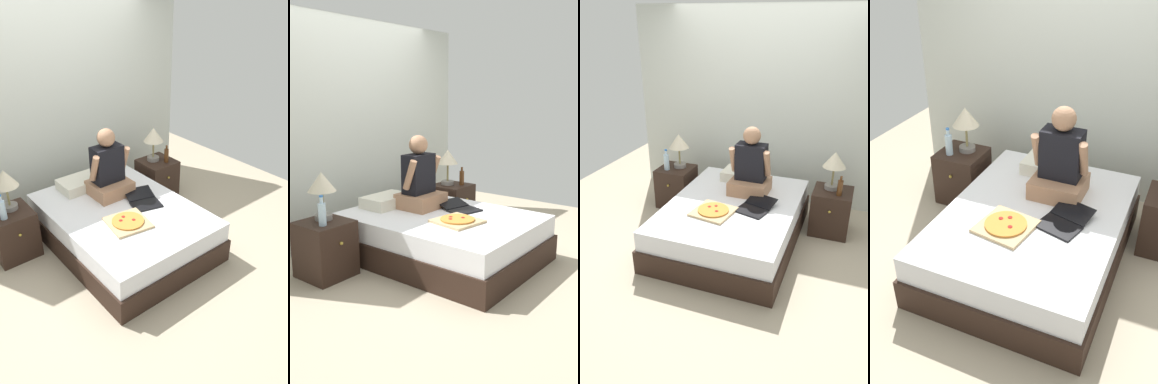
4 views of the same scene
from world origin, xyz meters
TOP-DOWN VIEW (x-y plane):
  - ground_plane at (0.00, 0.00)m, footprint 5.67×5.67m
  - wall_back at (0.00, 1.32)m, footprint 3.67×0.12m
  - bed at (0.00, 0.00)m, footprint 1.42×1.92m
  - nightstand_left at (-1.02, 0.59)m, footprint 0.44×0.47m
  - lamp_on_left_nightstand at (-0.98, 0.64)m, footprint 0.26×0.26m
  - water_bottle at (-1.10, 0.50)m, footprint 0.07×0.07m
  - nightstand_right at (1.02, 0.59)m, footprint 0.44×0.47m
  - lamp_on_right_nightstand at (0.99, 0.64)m, footprint 0.26×0.26m
  - beer_bottle at (1.09, 0.49)m, footprint 0.06×0.06m
  - pillow at (-0.09, 0.68)m, footprint 0.52×0.34m
  - person_seated at (0.09, 0.36)m, footprint 0.47×0.40m
  - laptop at (0.26, -0.06)m, footprint 0.42×0.48m
  - pizza_box at (-0.12, -0.28)m, footprint 0.46×0.46m

SIDE VIEW (x-z plane):
  - ground_plane at x=0.00m, z-range 0.00..0.00m
  - bed at x=0.00m, z-range 0.00..0.46m
  - nightstand_left at x=-1.02m, z-range 0.00..0.53m
  - nightstand_right at x=1.02m, z-range 0.00..0.53m
  - pizza_box at x=-0.12m, z-range 0.46..0.51m
  - laptop at x=0.26m, z-range 0.45..0.53m
  - pillow at x=-0.09m, z-range 0.47..0.59m
  - beer_bottle at x=1.09m, z-range 0.51..0.74m
  - water_bottle at x=-1.10m, z-range 0.50..0.78m
  - person_seated at x=0.09m, z-range 0.36..1.14m
  - lamp_on_left_nightstand at x=-0.98m, z-range 0.63..1.08m
  - lamp_on_right_nightstand at x=0.99m, z-range 0.63..1.08m
  - wall_back at x=0.00m, z-range 0.00..2.50m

